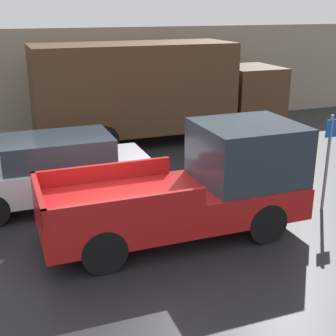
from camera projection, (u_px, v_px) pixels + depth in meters
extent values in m
plane|color=#232326|center=(113.00, 225.00, 10.17)|extent=(60.00, 60.00, 0.00)
cube|color=gray|center=(53.00, 81.00, 17.35)|extent=(28.00, 0.15, 3.77)
cube|color=red|center=(173.00, 204.00, 9.51)|extent=(5.33, 2.03, 0.66)
cube|color=#28333D|center=(247.00, 152.00, 9.74)|extent=(2.03, 1.91, 1.22)
cube|color=red|center=(103.00, 173.00, 9.80)|extent=(2.93, 0.10, 0.36)
cube|color=red|center=(128.00, 208.00, 8.09)|extent=(2.93, 0.10, 0.36)
cube|color=red|center=(39.00, 198.00, 8.48)|extent=(0.10, 2.03, 0.36)
cylinder|color=black|center=(225.00, 191.00, 10.94)|extent=(0.84, 0.26, 0.84)
cylinder|color=black|center=(266.00, 222.00, 9.35)|extent=(0.84, 0.26, 0.84)
cylinder|color=black|center=(84.00, 211.00, 9.85)|extent=(0.84, 0.26, 0.84)
cylinder|color=black|center=(104.00, 251.00, 8.26)|extent=(0.84, 0.26, 0.84)
cube|color=silver|center=(53.00, 177.00, 11.11)|extent=(4.59, 1.87, 0.72)
cube|color=#28333D|center=(57.00, 149.00, 10.94)|extent=(2.52, 1.64, 0.61)
cylinder|color=black|center=(104.00, 171.00, 12.42)|extent=(0.76, 0.22, 0.76)
cylinder|color=black|center=(121.00, 193.00, 10.94)|extent=(0.76, 0.22, 0.76)
cube|color=#4C331E|center=(250.00, 93.00, 17.40)|extent=(1.93, 2.28, 1.97)
cube|color=#4C331E|center=(134.00, 87.00, 15.77)|extent=(6.67, 2.40, 2.91)
cylinder|color=black|center=(227.00, 113.00, 18.55)|extent=(0.97, 0.30, 0.97)
cylinder|color=black|center=(255.00, 126.00, 16.66)|extent=(0.97, 0.30, 0.97)
cylinder|color=black|center=(90.00, 125.00, 16.74)|extent=(0.97, 0.30, 0.97)
cylinder|color=black|center=(104.00, 140.00, 14.85)|extent=(0.97, 0.30, 0.97)
cylinder|color=gray|center=(327.00, 164.00, 10.61)|extent=(0.07, 0.07, 2.26)
cube|color=blue|center=(332.00, 128.00, 10.32)|extent=(0.30, 0.02, 0.40)
cube|color=red|center=(91.00, 116.00, 17.93)|extent=(0.45, 0.40, 1.07)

